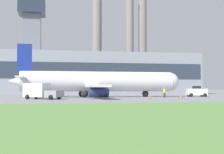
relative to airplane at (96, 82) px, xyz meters
The scene contains 12 objects.
ground_plane 5.61m from the airplane, 103.25° to the right, with size 400.00×400.00×0.00m, color gray.
grass_strip 41.39m from the airplane, 91.56° to the right, with size 240.00×37.00×0.06m.
terminal_building 27.36m from the airplane, 93.81° to the left, with size 63.82×13.60×24.03m.
smokestack_left 57.61m from the airplane, 81.89° to the left, with size 3.74×3.74×41.72m.
smokestack_right 58.52m from the airplane, 69.93° to the left, with size 3.19×3.19×35.20m.
smokestack_far 62.91m from the airplane, 65.81° to the left, with size 3.45×3.45×39.71m.
airplane is the anchor object (origin of this frame).
pushback_tug 18.88m from the airplane, ahead, with size 3.89×2.82×1.99m.
baggage_truck 12.55m from the airplane, 137.48° to the right, with size 5.93×4.95×2.32m.
ground_crew_person 12.17m from the airplane, 22.70° to the right, with size 0.38×0.38×1.70m.
traffic_cone_near_nose 14.95m from the airplane, 25.85° to the right, with size 0.66×0.66×0.58m.
traffic_cone_wingtip 11.35m from the airplane, 47.46° to the right, with size 0.47×0.47×0.52m.
Camera 1 is at (-6.23, -50.04, 1.64)m, focal length 50.00 mm.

